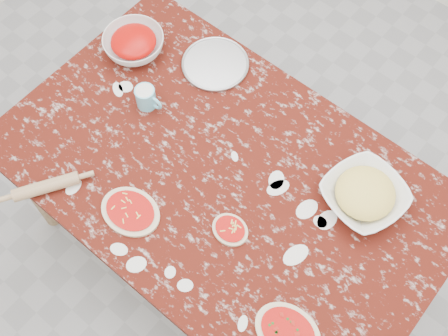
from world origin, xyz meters
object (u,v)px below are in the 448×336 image
at_px(worktable, 224,185).
at_px(flour_mug, 146,97).
at_px(sauce_bowl, 134,44).
at_px(cheese_bowl, 364,195).
at_px(pizza_tray, 215,64).
at_px(rolling_pin, 46,187).

height_order(worktable, flour_mug, flour_mug).
bearing_deg(flour_mug, worktable, -6.15).
xyz_separation_m(sauce_bowl, cheese_bowl, (1.06, 0.03, -0.00)).
distance_m(worktable, cheese_bowl, 0.50).
relative_size(pizza_tray, sauce_bowl, 1.08).
bearing_deg(flour_mug, cheese_bowl, 12.52).
height_order(worktable, rolling_pin, rolling_pin).
height_order(pizza_tray, flour_mug, flour_mug).
bearing_deg(sauce_bowl, worktable, -17.76).
height_order(sauce_bowl, rolling_pin, sauce_bowl).
distance_m(pizza_tray, flour_mug, 0.32).
distance_m(cheese_bowl, rolling_pin, 1.10).
distance_m(worktable, sauce_bowl, 0.67).
height_order(sauce_bowl, flour_mug, flour_mug).
bearing_deg(sauce_bowl, cheese_bowl, 1.61).
relative_size(pizza_tray, flour_mug, 2.29).
distance_m(flour_mug, rolling_pin, 0.49).
xyz_separation_m(pizza_tray, sauce_bowl, (-0.29, -0.15, 0.03)).
xyz_separation_m(worktable, sauce_bowl, (-0.63, 0.20, 0.12)).
height_order(sauce_bowl, cheese_bowl, sauce_bowl).
bearing_deg(pizza_tray, flour_mug, -104.18).
relative_size(pizza_tray, rolling_pin, 1.13).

